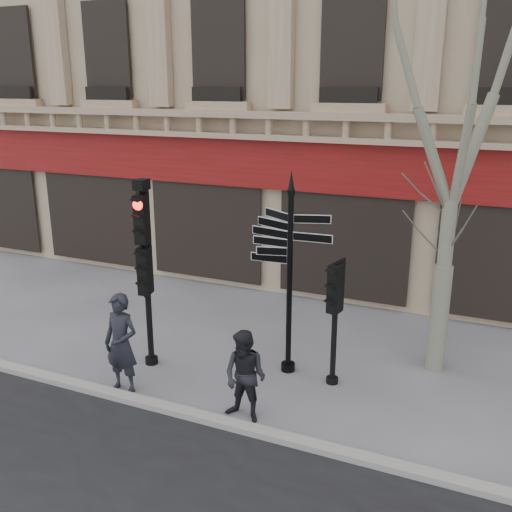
# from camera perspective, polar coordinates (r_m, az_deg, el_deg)

# --- Properties ---
(ground) EXTENTS (80.00, 80.00, 0.00)m
(ground) POSITION_cam_1_polar(r_m,az_deg,el_deg) (11.13, 1.46, -13.31)
(ground) COLOR slate
(ground) RESTS_ON ground
(kerb) EXTENTS (80.00, 0.25, 0.12)m
(kerb) POSITION_cam_1_polar(r_m,az_deg,el_deg) (10.01, -1.72, -16.70)
(kerb) COLOR #98958F
(kerb) RESTS_ON ground
(fingerpost) EXTENTS (1.89, 1.89, 4.08)m
(fingerpost) POSITION_cam_1_polar(r_m,az_deg,el_deg) (10.84, 3.44, 1.56)
(fingerpost) COLOR black
(fingerpost) RESTS_ON ground
(traffic_signal_main) EXTENTS (0.48, 0.38, 3.86)m
(traffic_signal_main) POSITION_cam_1_polar(r_m,az_deg,el_deg) (11.40, -11.01, 0.47)
(traffic_signal_main) COLOR black
(traffic_signal_main) RESTS_ON ground
(traffic_signal_secondary) EXTENTS (0.46, 0.37, 2.43)m
(traffic_signal_secondary) POSITION_cam_1_polar(r_m,az_deg,el_deg) (10.77, 7.95, -4.54)
(traffic_signal_secondary) COLOR black
(traffic_signal_secondary) RESTS_ON ground
(plane_tree) EXTENTS (3.22, 3.22, 8.55)m
(plane_tree) POSITION_cam_1_polar(r_m,az_deg,el_deg) (11.14, 20.15, 17.98)
(plane_tree) COLOR gray
(plane_tree) RESTS_ON ground
(pedestrian_a) EXTENTS (0.72, 0.48, 1.94)m
(pedestrian_a) POSITION_cam_1_polar(r_m,az_deg,el_deg) (10.98, -13.32, -8.54)
(pedestrian_a) COLOR black
(pedestrian_a) RESTS_ON ground
(pedestrian_b) EXTENTS (0.86, 0.70, 1.64)m
(pedestrian_b) POSITION_cam_1_polar(r_m,az_deg,el_deg) (9.90, -1.09, -11.96)
(pedestrian_b) COLOR black
(pedestrian_b) RESTS_ON ground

